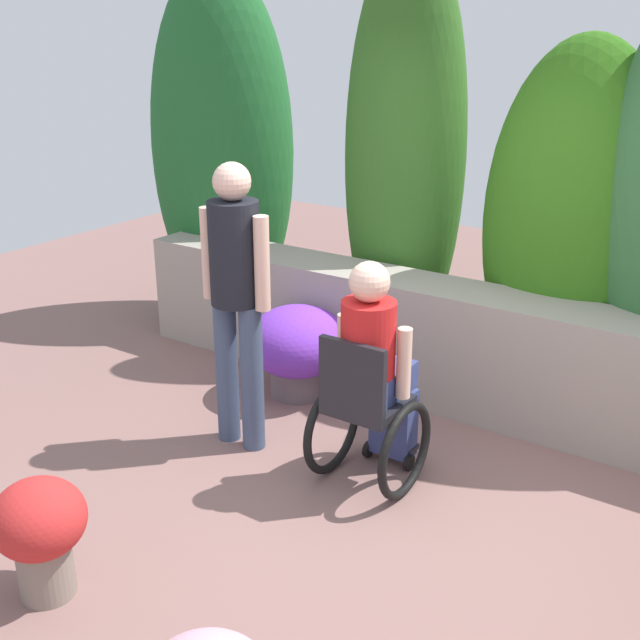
% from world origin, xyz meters
% --- Properties ---
extents(ground_plane, '(12.49, 12.49, 0.00)m').
position_xyz_m(ground_plane, '(0.00, 0.00, 0.00)').
color(ground_plane, '#815D57').
extents(stone_retaining_wall, '(5.83, 0.47, 0.84)m').
position_xyz_m(stone_retaining_wall, '(0.00, 1.47, 0.42)').
color(stone_retaining_wall, gray).
rests_on(stone_retaining_wall, ground).
extents(hedge_backdrop, '(6.69, 1.13, 3.13)m').
position_xyz_m(hedge_backdrop, '(-0.05, 2.05, 1.40)').
color(hedge_backdrop, '#1F5F2A').
rests_on(hedge_backdrop, ground).
extents(person_in_wheelchair, '(0.53, 0.66, 1.33)m').
position_xyz_m(person_in_wheelchair, '(-0.29, 0.29, 0.62)').
color(person_in_wheelchair, black).
rests_on(person_in_wheelchair, ground).
extents(person_standing_companion, '(0.49, 0.30, 1.77)m').
position_xyz_m(person_standing_companion, '(-1.19, 0.22, 1.02)').
color(person_standing_companion, '#3D4A67').
rests_on(person_standing_companion, ground).
extents(flower_pot_purple_near, '(0.71, 0.71, 0.65)m').
position_xyz_m(flower_pot_purple_near, '(-1.30, 0.98, 0.36)').
color(flower_pot_purple_near, '#645559').
rests_on(flower_pot_purple_near, ground).
extents(flower_pot_terracotta_by_wall, '(0.43, 0.43, 0.59)m').
position_xyz_m(flower_pot_terracotta_by_wall, '(-1.02, -1.39, 0.35)').
color(flower_pot_terracotta_by_wall, gray).
rests_on(flower_pot_terracotta_by_wall, ground).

